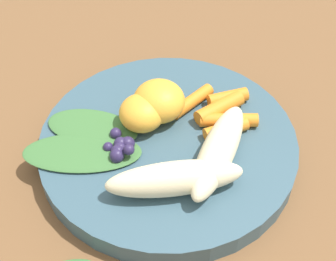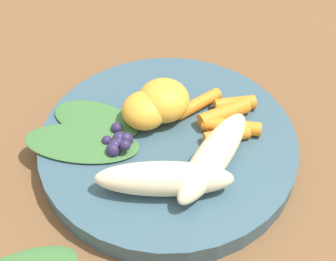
# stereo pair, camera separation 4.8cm
# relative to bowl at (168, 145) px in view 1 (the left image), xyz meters

# --- Properties ---
(ground_plane) EXTENTS (2.40, 2.40, 0.00)m
(ground_plane) POSITION_rel_bowl_xyz_m (0.00, 0.00, -0.01)
(ground_plane) COLOR brown
(bowl) EXTENTS (0.27, 0.27, 0.02)m
(bowl) POSITION_rel_bowl_xyz_m (0.00, 0.00, 0.00)
(bowl) COLOR #385666
(bowl) RESTS_ON ground_plane
(banana_peeled_left) EXTENTS (0.13, 0.09, 0.03)m
(banana_peeled_left) POSITION_rel_bowl_xyz_m (0.02, -0.06, 0.03)
(banana_peeled_left) COLOR beige
(banana_peeled_left) RESTS_ON bowl
(banana_peeled_right) EXTENTS (0.13, 0.09, 0.03)m
(banana_peeled_right) POSITION_rel_bowl_xyz_m (-0.04, -0.06, 0.03)
(banana_peeled_right) COLOR beige
(banana_peeled_right) RESTS_ON bowl
(orange_segment_near) EXTENTS (0.05, 0.05, 0.04)m
(orange_segment_near) POSITION_rel_bowl_xyz_m (-0.01, 0.03, 0.03)
(orange_segment_near) COLOR #F4A833
(orange_segment_near) RESTS_ON bowl
(orange_segment_far) EXTENTS (0.06, 0.06, 0.04)m
(orange_segment_far) POSITION_rel_bowl_xyz_m (0.01, 0.03, 0.03)
(orange_segment_far) COLOR #F4A833
(orange_segment_far) RESTS_ON bowl
(carrot_front) EXTENTS (0.05, 0.03, 0.01)m
(carrot_front) POSITION_rel_bowl_xyz_m (0.05, -0.03, 0.02)
(carrot_front) COLOR orange
(carrot_front) RESTS_ON bowl
(carrot_mid_left) EXTENTS (0.06, 0.05, 0.01)m
(carrot_mid_left) POSITION_rel_bowl_xyz_m (0.06, -0.03, 0.02)
(carrot_mid_left) COLOR orange
(carrot_mid_left) RESTS_ON bowl
(carrot_mid_right) EXTENTS (0.06, 0.02, 0.02)m
(carrot_mid_right) POSITION_rel_bowl_xyz_m (0.07, -0.01, 0.02)
(carrot_mid_right) COLOR orange
(carrot_mid_right) RESTS_ON bowl
(carrot_rear) EXTENTS (0.05, 0.03, 0.02)m
(carrot_rear) POSITION_rel_bowl_xyz_m (0.09, 0.00, 0.02)
(carrot_rear) COLOR orange
(carrot_rear) RESTS_ON bowl
(carrot_small) EXTENTS (0.06, 0.02, 0.01)m
(carrot_small) POSITION_rel_bowl_xyz_m (0.05, 0.02, 0.02)
(carrot_small) COLOR orange
(carrot_small) RESTS_ON bowl
(blueberry_pile) EXTENTS (0.03, 0.05, 0.02)m
(blueberry_pile) POSITION_rel_bowl_xyz_m (-0.05, 0.01, 0.02)
(blueberry_pile) COLOR #2D234C
(blueberry_pile) RESTS_ON bowl
(kale_leaf_left) EXTENTS (0.10, 0.11, 0.00)m
(kale_leaf_left) POSITION_rel_bowl_xyz_m (-0.06, 0.06, 0.01)
(kale_leaf_left) COLOR #3D7038
(kale_leaf_left) RESTS_ON bowl
(kale_leaf_right) EXTENTS (0.13, 0.12, 0.00)m
(kale_leaf_right) POSITION_rel_bowl_xyz_m (-0.08, 0.04, 0.01)
(kale_leaf_right) COLOR #3D7038
(kale_leaf_right) RESTS_ON bowl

